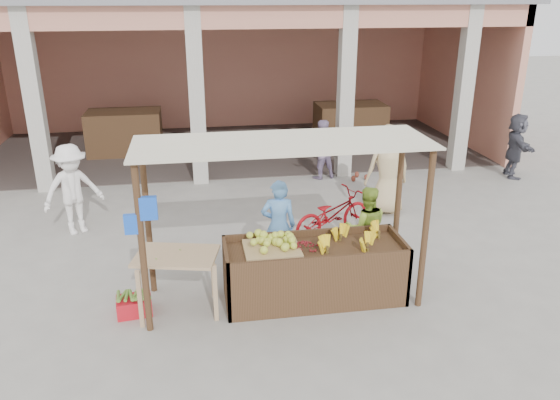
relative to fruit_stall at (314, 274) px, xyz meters
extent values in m
plane|color=gray|center=(-0.50, 0.00, -0.40)|extent=(60.00, 60.00, 0.00)
cube|color=tan|center=(-0.50, 11.40, 1.60)|extent=(14.00, 0.20, 4.00)
cube|color=tan|center=(6.40, 8.50, 1.60)|extent=(0.20, 6.00, 4.00)
cube|color=tan|center=(-0.50, 5.65, 3.35)|extent=(14.00, 0.30, 0.50)
cube|color=#B9B5AA|center=(-5.00, 5.65, 1.60)|extent=(0.35, 0.35, 4.00)
cube|color=#B9B5AA|center=(-1.50, 5.65, 1.60)|extent=(0.35, 0.35, 4.00)
cube|color=#B9B5AA|center=(2.00, 5.65, 1.60)|extent=(0.35, 0.35, 4.00)
cube|color=#B9B5AA|center=(5.00, 5.65, 1.60)|extent=(0.35, 0.35, 4.00)
cube|color=#4B2F1E|center=(-3.50, 8.50, 0.20)|extent=(2.00, 1.20, 1.20)
cube|color=#4B2F1E|center=(3.00, 8.50, 0.20)|extent=(2.00, 1.20, 1.20)
cube|color=#4B2F1E|center=(0.00, 0.00, 0.00)|extent=(2.60, 0.95, 0.80)
cylinder|color=#4B2F1E|center=(-2.35, -0.45, 0.78)|extent=(0.09, 0.09, 2.35)
cylinder|color=#4B2F1E|center=(1.45, -0.45, 0.78)|extent=(0.09, 0.09, 2.35)
cylinder|color=#4B2F1E|center=(-2.35, 0.60, 0.78)|extent=(0.09, 0.09, 2.35)
cylinder|color=#4B2F1E|center=(1.45, 0.60, 0.78)|extent=(0.09, 0.09, 2.35)
cube|color=beige|center=(-0.45, 0.08, 1.97)|extent=(4.00, 1.35, 0.03)
cube|color=blue|center=(-2.23, -0.45, 1.35)|extent=(0.22, 0.08, 0.30)
cube|color=blue|center=(-2.45, -0.45, 1.15)|extent=(0.18, 0.07, 0.26)
cube|color=tan|center=(-0.62, 0.03, 0.43)|extent=(0.79, 0.69, 0.06)
ellipsoid|color=yellow|center=(-0.62, 0.03, 0.53)|extent=(0.67, 0.59, 0.15)
ellipsoid|color=maroon|center=(-0.16, 0.01, 0.47)|extent=(0.47, 0.38, 0.15)
cube|color=tan|center=(-1.95, -0.04, 0.47)|extent=(1.24, 0.96, 0.04)
cube|color=tan|center=(-2.45, -0.36, 0.03)|extent=(0.06, 0.06, 0.85)
cube|color=tan|center=(-1.45, -0.36, 0.03)|extent=(0.06, 0.06, 0.85)
cube|color=tan|center=(-2.45, 0.27, 0.03)|extent=(0.06, 0.06, 0.85)
cube|color=tan|center=(-1.45, 0.27, 0.03)|extent=(0.06, 0.06, 0.85)
cube|color=red|center=(-2.58, -0.01, -0.28)|extent=(0.51, 0.40, 0.25)
ellipsoid|color=maroon|center=(2.11, 5.06, -0.11)|extent=(0.43, 0.43, 0.58)
ellipsoid|color=maroon|center=(2.45, 5.11, -0.11)|extent=(0.43, 0.43, 0.58)
ellipsoid|color=maroon|center=(2.28, 5.35, -0.11)|extent=(0.43, 0.43, 0.58)
imported|color=#5B98DD|center=(-0.37, 0.97, 0.42)|extent=(0.66, 0.51, 1.64)
imported|color=#8EB135|center=(1.03, 0.81, 0.34)|extent=(0.76, 0.50, 1.48)
imported|color=maroon|center=(0.82, 2.11, 0.05)|extent=(1.26, 1.83, 0.91)
imported|color=white|center=(-3.88, 3.05, 0.52)|extent=(1.32, 1.08, 1.84)
imported|color=tan|center=(2.19, 3.07, 0.62)|extent=(0.99, 0.65, 2.04)
imported|color=#464651|center=(6.07, 4.81, 0.43)|extent=(1.01, 1.64, 1.66)
imported|color=#937EA5|center=(1.40, 5.48, 0.39)|extent=(0.84, 0.58, 1.57)
camera|label=1|loc=(-1.64, -6.89, 3.83)|focal=35.00mm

